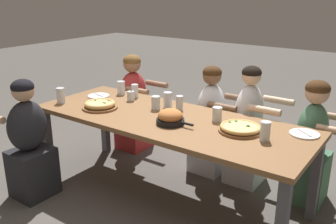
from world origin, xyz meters
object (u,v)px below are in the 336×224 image
(diner_near_left, at_px, (29,145))
(diner_far_midright, at_px, (248,132))
(drinking_glass_h, at_px, (180,104))
(cocktail_glass_blue, at_px, (131,96))
(empty_plate_b, at_px, (304,134))
(diner_far_left, at_px, (134,106))
(pizza_board_main, at_px, (100,105))
(drinking_glass_b, at_px, (156,103))
(pizza_board_second, at_px, (240,128))
(skillet_bowl, at_px, (170,118))
(diner_far_right, at_px, (311,147))
(drinking_glass_a, at_px, (168,101))
(drinking_glass_e, at_px, (61,96))
(drinking_glass_d, at_px, (217,115))
(drinking_glass_c, at_px, (135,91))
(diner_far_center, at_px, (211,125))
(drinking_glass_g, at_px, (265,132))
(empty_plate_a, at_px, (99,96))
(drinking_glass_f, at_px, (121,88))

(diner_near_left, xyz_separation_m, diner_far_midright, (1.44, 1.33, 0.02))
(drinking_glass_h, bearing_deg, cocktail_glass_blue, -177.19)
(empty_plate_b, xyz_separation_m, diner_far_left, (-1.99, 0.39, -0.25))
(pizza_board_main, relative_size, drinking_glass_b, 2.62)
(pizza_board_second, bearing_deg, diner_far_midright, 107.21)
(skillet_bowl, height_order, diner_far_right, diner_far_right)
(drinking_glass_a, bearing_deg, pizza_board_main, -142.46)
(cocktail_glass_blue, relative_size, drinking_glass_e, 0.79)
(empty_plate_b, xyz_separation_m, drinking_glass_b, (-1.26, -0.16, 0.05))
(diner_near_left, bearing_deg, diner_far_right, -56.57)
(drinking_glass_d, bearing_deg, pizza_board_main, -163.12)
(empty_plate_b, distance_m, drinking_glass_d, 0.68)
(skillet_bowl, xyz_separation_m, drinking_glass_c, (-0.72, 0.41, 0.01))
(drinking_glass_d, relative_size, diner_far_center, 0.11)
(cocktail_glass_blue, distance_m, diner_far_midright, 1.15)
(drinking_glass_b, distance_m, drinking_glass_e, 0.92)
(diner_far_midright, bearing_deg, drinking_glass_g, 31.27)
(empty_plate_b, relative_size, diner_far_midright, 0.19)
(empty_plate_a, xyz_separation_m, diner_far_center, (0.98, 0.55, -0.26))
(drinking_glass_a, height_order, drinking_glass_c, drinking_glass_a)
(pizza_board_second, height_order, drinking_glass_f, drinking_glass_f)
(diner_far_center, xyz_separation_m, diner_far_right, (0.96, -0.00, 0.01))
(skillet_bowl, bearing_deg, diner_far_right, 40.38)
(drinking_glass_d, height_order, drinking_glass_e, drinking_glass_e)
(drinking_glass_a, xyz_separation_m, diner_far_right, (1.17, 0.44, -0.32))
(drinking_glass_e, xyz_separation_m, diner_far_midright, (1.50, 0.90, -0.30))
(pizza_board_second, relative_size, diner_far_right, 0.30)
(cocktail_glass_blue, xyz_separation_m, diner_far_midright, (1.01, 0.47, -0.28))
(drinking_glass_g, relative_size, drinking_glass_h, 1.09)
(drinking_glass_c, distance_m, drinking_glass_e, 0.70)
(pizza_board_main, bearing_deg, drinking_glass_d, 16.88)
(empty_plate_b, height_order, diner_far_right, diner_far_right)
(drinking_glass_a, bearing_deg, diner_far_right, 20.56)
(empty_plate_a, relative_size, drinking_glass_g, 1.51)
(empty_plate_a, height_order, diner_near_left, diner_near_left)
(empty_plate_a, distance_m, drinking_glass_d, 1.30)
(skillet_bowl, xyz_separation_m, diner_near_left, (-1.10, -0.56, -0.31))
(empty_plate_b, height_order, drinking_glass_b, drinking_glass_b)
(diner_far_right, bearing_deg, drinking_glass_c, -77.46)
(drinking_glass_a, height_order, drinking_glass_g, same)
(empty_plate_a, distance_m, diner_near_left, 0.83)
(empty_plate_b, relative_size, drinking_glass_c, 1.66)
(drinking_glass_f, bearing_deg, diner_far_midright, 15.78)
(empty_plate_a, distance_m, cocktail_glass_blue, 0.37)
(skillet_bowl, xyz_separation_m, diner_far_midright, (0.34, 0.77, -0.29))
(cocktail_glass_blue, xyz_separation_m, drinking_glass_e, (-0.49, -0.44, 0.02))
(empty_plate_a, bearing_deg, drinking_glass_d, 2.01)
(drinking_glass_a, xyz_separation_m, drinking_glass_c, (-0.45, 0.08, 0.00))
(drinking_glass_f, height_order, diner_far_center, diner_far_center)
(drinking_glass_d, bearing_deg, diner_near_left, -148.99)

